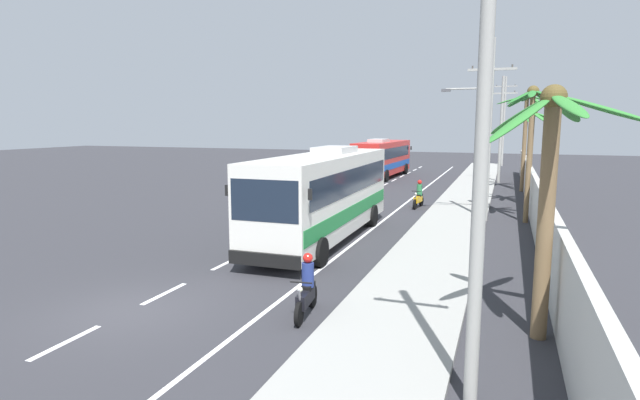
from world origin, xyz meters
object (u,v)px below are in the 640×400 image
motorcycle_beside_bus (419,197)px  coach_bus_far_lane (383,157)px  coach_bus_foreground (324,192)px  motorcycle_trailing (307,291)px  palm_nearest (532,119)px  utility_pole_nearest (482,137)px  utility_pole_distant (504,120)px  palm_second (526,119)px  utility_pole_far (501,128)px  palm_fourth (531,136)px  utility_pole_mid (488,125)px  palm_third (550,169)px  pedestrian_near_kerb (476,189)px

motorcycle_beside_bus → coach_bus_far_lane: bearing=110.4°
coach_bus_foreground → motorcycle_trailing: size_ratio=5.99×
motorcycle_trailing → palm_nearest: (5.74, 15.47, 4.49)m
coach_bus_far_lane → utility_pole_nearest: utility_pole_nearest is taller
utility_pole_distant → utility_pole_nearest: bearing=-89.9°
coach_bus_far_lane → utility_pole_nearest: (10.34, -37.28, 2.84)m
coach_bus_far_lane → palm_nearest: size_ratio=1.70×
palm_second → coach_bus_foreground: bearing=-112.9°
coach_bus_foreground → utility_pole_far: size_ratio=1.34×
motorcycle_trailing → palm_fourth: 22.30m
motorcycle_beside_bus → utility_pole_mid: 6.39m
coach_bus_foreground → utility_pole_distant: (6.69, 43.19, 3.34)m
coach_bus_foreground → motorcycle_trailing: bearing=-73.4°
utility_pole_distant → palm_nearest: bearing=-87.5°
palm_nearest → palm_third: (-0.15, -14.93, -1.22)m
coach_bus_far_lane → utility_pole_nearest: 38.79m
pedestrian_near_kerb → utility_pole_far: bearing=-179.1°
coach_bus_foreground → palm_third: palm_third is taller
palm_second → palm_third: bearing=-90.5°
utility_pole_nearest → utility_pole_mid: 18.22m
utility_pole_far → utility_pole_nearest: bearing=-89.7°
coach_bus_far_lane → motorcycle_trailing: coach_bus_far_lane is taller
motorcycle_beside_bus → palm_third: palm_third is taller
utility_pole_nearest → palm_third: size_ratio=1.57×
utility_pole_mid → pedestrian_near_kerb: bearing=97.4°
coach_bus_far_lane → palm_second: 13.74m
motorcycle_trailing → palm_second: size_ratio=0.27×
motorcycle_beside_bus → palm_third: (5.68, -17.69, 3.26)m
utility_pole_mid → palm_fourth: (2.27, 5.97, -0.67)m
pedestrian_near_kerb → palm_nearest: palm_nearest is taller
coach_bus_far_lane → palm_fourth: (12.02, -13.09, 2.31)m
motorcycle_beside_bus → palm_fourth: palm_fourth is taller
palm_nearest → palm_third: 14.99m
palm_nearest → palm_second: palm_second is taller
utility_pole_distant → coach_bus_far_lane: bearing=-120.5°
motorcycle_trailing → utility_pole_mid: (3.70, 15.22, 4.18)m
utility_pole_mid → utility_pole_far: size_ratio=1.03×
coach_bus_foreground → motorcycle_beside_bus: coach_bus_foreground is taller
coach_bus_far_lane → palm_second: palm_second is taller
coach_bus_far_lane → motorcycle_trailing: (6.05, -34.29, -1.20)m
utility_pole_mid → palm_third: (1.89, -14.69, -0.91)m
motorcycle_beside_bus → motorcycle_trailing: motorcycle_beside_bus is taller
palm_nearest → utility_pole_mid: bearing=-173.1°
utility_pole_nearest → palm_third: utility_pole_nearest is taller
coach_bus_far_lane → utility_pole_distant: (10.21, 17.36, 3.51)m
coach_bus_far_lane → palm_second: size_ratio=1.61×
utility_pole_nearest → palm_fourth: size_ratio=1.56×
utility_pole_nearest → palm_second: (1.54, 31.24, 0.53)m
pedestrian_near_kerb → palm_fourth: palm_fourth is taller
pedestrian_near_kerb → palm_nearest: bearing=34.7°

